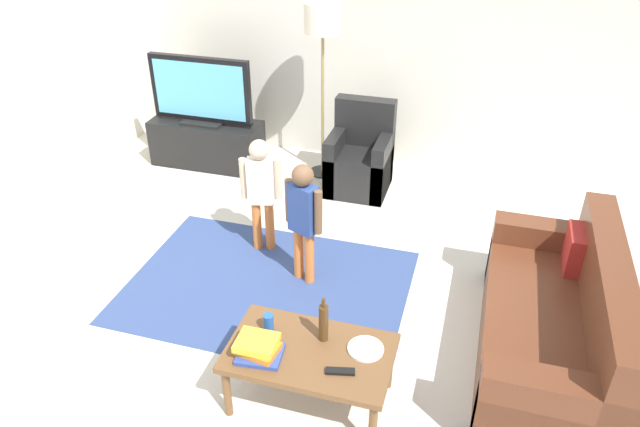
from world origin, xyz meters
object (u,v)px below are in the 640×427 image
armchair (360,161)px  child_center (303,214)px  tv_remote (340,371)px  couch (559,328)px  plate (366,349)px  coffee_table (310,356)px  tv_stand (207,144)px  bottle (324,322)px  book_stack (258,348)px  soda_can (269,323)px  tv (201,91)px  child_near_tv (261,186)px  floor_lamp (323,28)px

armchair → child_center: size_ratio=0.87×
child_center → tv_remote: bearing=-63.9°
couch → plate: (-1.16, -0.70, 0.14)m
armchair → child_center: bearing=-92.5°
coffee_table → plate: bearing=17.3°
child_center → tv_stand: bearing=134.3°
coffee_table → bottle: (0.05, 0.12, 0.18)m
child_center → book_stack: 1.31m
child_center → soda_can: size_ratio=8.60×
tv → coffee_table: tv is taller
child_near_tv → bottle: bearing=-55.9°
tv → child_near_tv: (1.18, -1.34, -0.23)m
tv_remote → armchair: bearing=88.0°
child_near_tv → bottle: 1.68m
bottle → tv_remote: 0.32m
armchair → tv_remote: bearing=-79.1°
tv_stand → soda_can: (1.77, -2.77, 0.24)m
floor_lamp → bottle: floor_lamp is taller
couch → tv: bearing=149.9°
bottle → tv_remote: bearing=-54.7°
plate → book_stack: bearing=-160.2°
book_stack → soda_can: bearing=94.0°
coffee_table → floor_lamp: bearing=104.9°
bottle → tv_remote: size_ratio=1.85×
tv_stand → child_center: 2.39m
couch → tv_remote: bearing=-143.9°
tv → armchair: 1.81m
armchair → plate: bearing=-76.3°
tv_stand → floor_lamp: size_ratio=0.67×
armchair → child_center: (-0.07, -1.65, 0.32)m
bottle → soda_can: bottle is taller
tv_stand → child_near_tv: bearing=-49.1°
couch → book_stack: 1.99m
child_near_tv → tv_remote: 1.98m
book_stack → soda_can: (-0.02, 0.22, 0.01)m
plate → child_center: bearing=124.3°
armchair → tv_remote: armchair is taller
tv_stand → bottle: 3.49m
tv_remote → tv_stand: bearing=114.6°
child_center → couch: bearing=-11.5°
tv → soda_can: size_ratio=9.17×
child_near_tv → book_stack: 1.74m
couch → coffee_table: 1.68m
tv → coffee_table: size_ratio=1.10×
tv_stand → coffee_table: size_ratio=1.20×
armchair → soda_can: (0.05, -2.73, 0.18)m
tv_stand → armchair: 1.73m
tv → bottle: bearing=-52.2°
bottle → couch: bearing=25.4°
couch → bottle: size_ratio=5.73×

